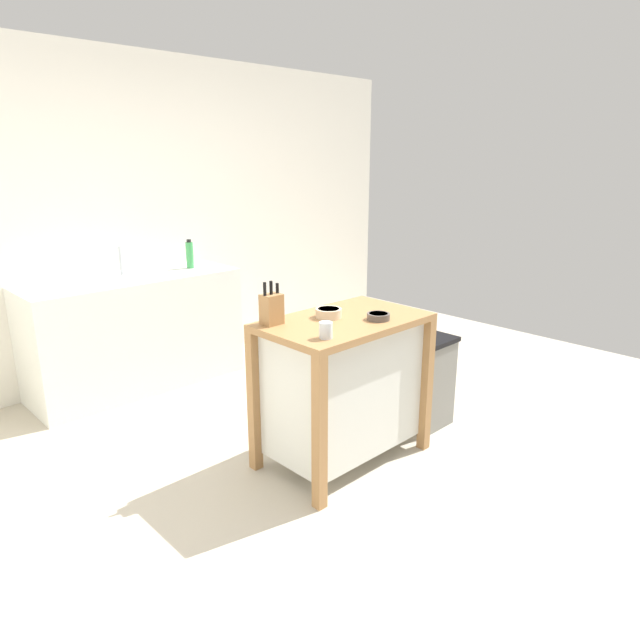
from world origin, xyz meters
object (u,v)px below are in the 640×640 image
at_px(sink_faucet, 121,261).
at_px(kitchen_island, 343,382).
at_px(knife_block, 272,309).
at_px(bowl_ceramic_small, 329,313).
at_px(bowl_ceramic_wide, 378,316).
at_px(trash_bin, 426,382).
at_px(drinking_cup, 326,330).
at_px(bottle_hand_soap, 190,255).

bearing_deg(sink_faucet, kitchen_island, -80.08).
relative_size(kitchen_island, knife_block, 3.98).
relative_size(knife_block, bowl_ceramic_small, 1.62).
distance_m(knife_block, bowl_ceramic_small, 0.35).
bearing_deg(bowl_ceramic_wide, sink_faucet, 102.38).
relative_size(kitchen_island, trash_bin, 1.55).
bearing_deg(kitchen_island, bowl_ceramic_wide, -50.12).
height_order(bowl_ceramic_wide, bowl_ceramic_small, bowl_ceramic_small).
xyz_separation_m(kitchen_island, knife_block, (-0.37, 0.20, 0.48)).
bearing_deg(sink_faucet, drinking_cup, -89.15).
relative_size(drinking_cup, trash_bin, 0.14).
distance_m(drinking_cup, trash_bin, 1.23).
bearing_deg(bowl_ceramic_small, kitchen_island, -60.15).
bearing_deg(sink_faucet, bowl_ceramic_wide, -77.62).
height_order(kitchen_island, knife_block, knife_block).
distance_m(kitchen_island, sink_faucet, 2.17).
bearing_deg(drinking_cup, trash_bin, 5.64).
bearing_deg(bottle_hand_soap, bowl_ceramic_wide, -91.28).
bearing_deg(drinking_cup, bottle_hand_soap, 76.74).
xyz_separation_m(bowl_ceramic_small, sink_faucet, (-0.32, 2.00, 0.08)).
bearing_deg(kitchen_island, knife_block, 151.07).
relative_size(knife_block, sink_faucet, 1.11).
relative_size(knife_block, bowl_ceramic_wide, 1.86).
bearing_deg(bowl_ceramic_small, drinking_cup, -136.82).
height_order(bowl_ceramic_small, drinking_cup, drinking_cup).
bearing_deg(trash_bin, bottle_hand_soap, 105.36).
height_order(bowl_ceramic_small, sink_faucet, sink_faucet).
xyz_separation_m(trash_bin, sink_faucet, (-1.09, 2.16, 0.69)).
relative_size(bowl_ceramic_wide, bottle_hand_soap, 0.55).
height_order(bowl_ceramic_wide, sink_faucet, sink_faucet).
xyz_separation_m(knife_block, sink_faucet, (0.01, 1.87, 0.02)).
bearing_deg(bowl_ceramic_wide, kitchen_island, 129.88).
bearing_deg(bowl_ceramic_wide, bottle_hand_soap, 88.72).
relative_size(bowl_ceramic_small, drinking_cup, 1.77).
bearing_deg(bowl_ceramic_small, trash_bin, -11.77).
distance_m(knife_block, drinking_cup, 0.39).
height_order(drinking_cup, bottle_hand_soap, bottle_hand_soap).
bearing_deg(bowl_ceramic_small, bottle_hand_soap, 83.31).
bearing_deg(bowl_ceramic_wide, knife_block, 144.37).
distance_m(kitchen_island, bowl_ceramic_wide, 0.46).
height_order(knife_block, bowl_ceramic_small, knife_block).
relative_size(kitchen_island, sink_faucet, 4.44).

